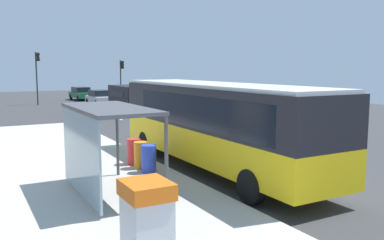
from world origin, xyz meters
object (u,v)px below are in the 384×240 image
at_px(bus, 215,121).
at_px(traffic_light_near_side, 122,74).
at_px(sedan_near, 100,97).
at_px(bus_shelter, 99,128).
at_px(recycling_bin_orange, 141,155).
at_px(recycling_bin_red, 134,151).
at_px(white_van, 129,97).
at_px(traffic_light_far_side, 37,70).
at_px(recycling_bin_blue, 149,159).
at_px(sedan_far, 81,93).

xyz_separation_m(bus, traffic_light_near_side, (7.22, 30.66, 1.23)).
height_order(sedan_near, bus_shelter, bus_shelter).
bearing_deg(bus, recycling_bin_orange, 158.21).
bearing_deg(recycling_bin_red, white_van, 70.19).
bearing_deg(traffic_light_near_side, traffic_light_far_side, 174.69).
height_order(white_van, traffic_light_near_side, traffic_light_near_side).
bearing_deg(recycling_bin_orange, traffic_light_near_side, 71.89).
bearing_deg(traffic_light_far_side, recycling_bin_red, -92.11).
bearing_deg(recycling_bin_blue, sedan_far, 79.63).
bearing_deg(bus, white_van, 78.63).
xyz_separation_m(bus, traffic_light_far_side, (-1.39, 31.46, 1.70)).
bearing_deg(bus_shelter, bus, 17.09).
xyz_separation_m(sedan_near, traffic_light_far_side, (-5.40, 3.15, 2.75)).
height_order(bus, recycling_bin_orange, bus).
height_order(recycling_bin_orange, bus_shelter, bus_shelter).
height_order(recycling_bin_blue, traffic_light_far_side, traffic_light_far_side).
relative_size(sedan_far, recycling_bin_blue, 4.72).
distance_m(sedan_near, traffic_light_far_side, 6.83).
bearing_deg(sedan_far, white_van, -90.34).
relative_size(bus, sedan_far, 2.46).
height_order(sedan_far, traffic_light_far_side, traffic_light_far_side).
relative_size(recycling_bin_orange, recycling_bin_red, 1.00).
bearing_deg(bus_shelter, recycling_bin_red, 54.83).
relative_size(traffic_light_near_side, bus_shelter, 1.15).
bearing_deg(bus, sedan_near, 81.94).
relative_size(sedan_far, bus_shelter, 1.12).
distance_m(sedan_far, traffic_light_near_side, 6.48).
bearing_deg(sedan_near, bus, -98.06).
xyz_separation_m(recycling_bin_blue, recycling_bin_red, (0.00, 1.40, 0.00)).
bearing_deg(recycling_bin_blue, white_van, 71.53).
relative_size(white_van, recycling_bin_blue, 5.51).
relative_size(recycling_bin_blue, recycling_bin_orange, 1.00).
bearing_deg(bus, bus_shelter, -162.91).
distance_m(sedan_near, bus_shelter, 31.03).
xyz_separation_m(sedan_far, traffic_light_near_side, (3.21, -5.15, 2.28)).
height_order(bus, recycling_bin_blue, bus).
distance_m(bus, traffic_light_far_side, 31.54).
bearing_deg(bus, recycling_bin_blue, 173.25).
xyz_separation_m(sedan_near, recycling_bin_orange, (-6.50, -27.31, -0.14)).
bearing_deg(sedan_near, traffic_light_far_side, 149.73).
xyz_separation_m(recycling_bin_orange, traffic_light_far_side, (1.10, 30.47, 2.89)).
relative_size(sedan_near, bus_shelter, 1.11).
bearing_deg(white_van, sedan_near, 89.36).
bearing_deg(white_van, traffic_light_far_side, 113.85).
relative_size(sedan_far, traffic_light_far_side, 0.84).
bearing_deg(recycling_bin_red, sedan_far, 79.22).
xyz_separation_m(bus, recycling_bin_blue, (-2.49, 0.29, -1.19)).
relative_size(white_van, recycling_bin_orange, 5.51).
xyz_separation_m(recycling_bin_blue, recycling_bin_orange, (0.00, 0.70, 0.00)).
bearing_deg(recycling_bin_orange, sedan_near, 76.62).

